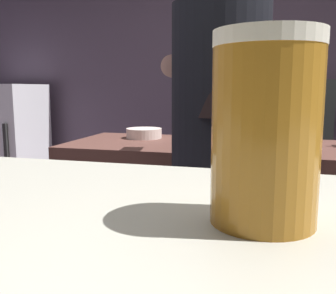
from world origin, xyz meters
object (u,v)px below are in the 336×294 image
object	(u,v)px
mini_fridge	(10,150)
bartender	(219,146)
bottle_hot_sauce	(255,68)
bottle_olive_oil	(248,68)
mixing_bowl	(144,133)
bottle_vinegar	(290,69)
chefs_knife	(294,148)
pint_glass_near	(265,130)

from	to	relation	value
mini_fridge	bartender	size ratio (longest dim) A/B	0.72
bottle_hot_sauce	bottle_olive_oil	bearing A→B (deg)	120.79
mini_fridge	bottle_hot_sauce	world-z (taller)	bottle_hot_sauce
bartender	mixing_bowl	distance (m)	0.75
mini_fridge	bottle_vinegar	distance (m)	2.58
mini_fridge	chefs_knife	world-z (taller)	mini_fridge
mini_fridge	bottle_vinegar	size ratio (longest dim) A/B	5.66
bartender	bottle_olive_oil	bearing A→B (deg)	-8.63
chefs_knife	bottle_olive_oil	size ratio (longest dim) A/B	0.97
mini_fridge	bartender	bearing A→B (deg)	-37.25
pint_glass_near	bottle_vinegar	size ratio (longest dim) A/B	0.65
pint_glass_near	mini_fridge	bearing A→B (deg)	130.79
bottle_hot_sauce	mixing_bowl	bearing A→B (deg)	-113.44
bottle_vinegar	bottle_olive_oil	distance (m)	0.36
bartender	bottle_vinegar	bearing A→B (deg)	-19.24
bartender	bottle_olive_oil	world-z (taller)	bartender
bottle_hot_sauce	bottle_vinegar	bearing A→B (deg)	-7.67
mini_fridge	bottle_hot_sauce	bearing A→B (deg)	3.21
mini_fridge	chefs_knife	xyz separation A→B (m)	(2.45, -1.24, 0.31)
pint_glass_near	bottle_hot_sauce	distance (m)	2.85
mini_fridge	mixing_bowl	distance (m)	2.03
bottle_hot_sauce	bottle_olive_oil	distance (m)	0.12
bottle_vinegar	bottle_hot_sauce	bearing A→B (deg)	172.33
bottle_olive_oil	mini_fridge	bearing A→B (deg)	-173.94
bartender	bottle_olive_oil	xyz separation A→B (m)	(-0.02, 1.88, 0.37)
pint_glass_near	bottle_olive_oil	xyz separation A→B (m)	(-0.19, 2.94, 0.19)
bottle_hot_sauce	bottle_vinegar	xyz separation A→B (m)	(0.26, -0.04, -0.01)
bottle_hot_sauce	bottle_vinegar	size ratio (longest dim) A/B	1.07
mixing_bowl	pint_glass_near	distance (m)	1.78
chefs_knife	mini_fridge	bearing A→B (deg)	142.44
chefs_knife	bottle_olive_oil	xyz separation A→B (m)	(-0.30, 1.47, 0.42)
bartender	bottle_vinegar	distance (m)	1.80
mini_fridge	bartender	world-z (taller)	bartender
bottle_vinegar	bottle_olive_oil	bearing A→B (deg)	156.85
bartender	bottle_hot_sauce	world-z (taller)	bartender
mixing_bowl	bottle_olive_oil	bearing A→B (deg)	70.64
mini_fridge	bottle_olive_oil	size ratio (longest dim) A/B	4.91
bartender	chefs_knife	world-z (taller)	bartender
pint_glass_near	bottle_olive_oil	distance (m)	2.95
mini_fridge	bottle_vinegar	xyz separation A→B (m)	(2.47, 0.09, 0.72)
bottle_olive_oil	bartender	bearing A→B (deg)	-89.36
mixing_bowl	bottle_hot_sauce	bearing A→B (deg)	66.56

